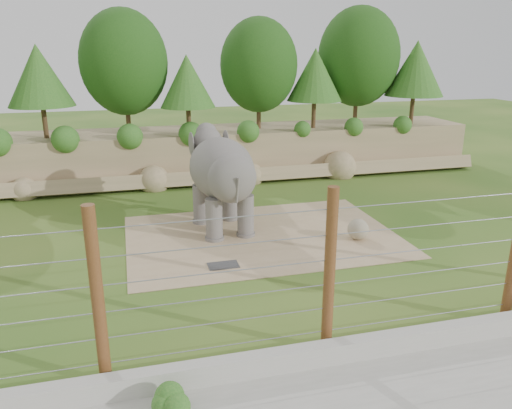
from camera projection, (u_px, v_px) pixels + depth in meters
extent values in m
plane|color=#295A18|center=(272.00, 270.00, 15.97)|extent=(90.00, 90.00, 0.00)
cube|color=#897B55|center=(205.00, 152.00, 27.57)|extent=(30.00, 4.00, 2.50)
cube|color=#897B55|center=(213.00, 178.00, 25.72)|extent=(30.00, 1.37, 1.07)
cylinder|color=#3F2B19|center=(45.00, 122.00, 24.55)|extent=(0.24, 0.24, 1.58)
sphere|color=#184611|center=(39.00, 77.00, 23.90)|extent=(3.60, 3.60, 3.60)
cylinder|color=#3F2B19|center=(128.00, 114.00, 25.93)|extent=(0.24, 0.24, 1.92)
sphere|color=#184611|center=(124.00, 62.00, 25.14)|extent=(4.40, 4.40, 4.40)
cylinder|color=#3F2B19|center=(189.00, 121.00, 25.63)|extent=(0.24, 0.24, 1.40)
sphere|color=#184611|center=(187.00, 83.00, 25.05)|extent=(3.20, 3.20, 3.20)
cylinder|color=#3F2B19|center=(259.00, 112.00, 27.46)|extent=(0.24, 0.24, 1.82)
sphere|color=#184611|center=(259.00, 65.00, 26.71)|extent=(4.16, 4.16, 4.16)
cylinder|color=#3F2B19|center=(314.00, 114.00, 27.68)|extent=(0.24, 0.24, 1.50)
sphere|color=#184611|center=(315.00, 76.00, 27.06)|extent=(3.44, 3.44, 3.44)
cylinder|color=#3F2B19|center=(356.00, 106.00, 29.25)|extent=(0.24, 0.24, 2.03)
sphere|color=#184611|center=(358.00, 57.00, 28.42)|extent=(4.64, 4.64, 4.64)
cylinder|color=#3F2B19|center=(412.00, 110.00, 28.93)|extent=(0.24, 0.24, 1.64)
sphere|color=#184611|center=(416.00, 70.00, 28.25)|extent=(3.76, 3.76, 3.76)
cube|color=tan|center=(262.00, 236.00, 18.85)|extent=(10.00, 7.00, 0.02)
cube|color=#262628|center=(223.00, 265.00, 16.26)|extent=(1.00, 0.60, 0.03)
sphere|color=gray|center=(358.00, 229.00, 18.37)|extent=(0.78, 0.78, 0.78)
cube|color=#AAA99E|center=(335.00, 352.00, 11.29)|extent=(26.00, 0.35, 0.50)
cylinder|color=#502512|center=(98.00, 300.00, 10.00)|extent=(0.26, 0.26, 4.00)
cylinder|color=#502512|center=(329.00, 272.00, 11.22)|extent=(0.26, 0.26, 4.00)
cylinder|color=#95959A|center=(327.00, 331.00, 11.67)|extent=(20.00, 0.02, 0.02)
cylinder|color=#95959A|center=(328.00, 308.00, 11.49)|extent=(20.00, 0.02, 0.02)
cylinder|color=#95959A|center=(329.00, 284.00, 11.31)|extent=(20.00, 0.02, 0.02)
cylinder|color=#95959A|center=(330.00, 260.00, 11.12)|extent=(20.00, 0.02, 0.02)
cylinder|color=#95959A|center=(331.00, 235.00, 10.94)|extent=(20.00, 0.02, 0.02)
cylinder|color=#95959A|center=(333.00, 209.00, 10.76)|extent=(20.00, 0.02, 0.02)
sphere|color=#235F1D|center=(169.00, 402.00, 9.61)|extent=(0.60, 0.60, 0.60)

